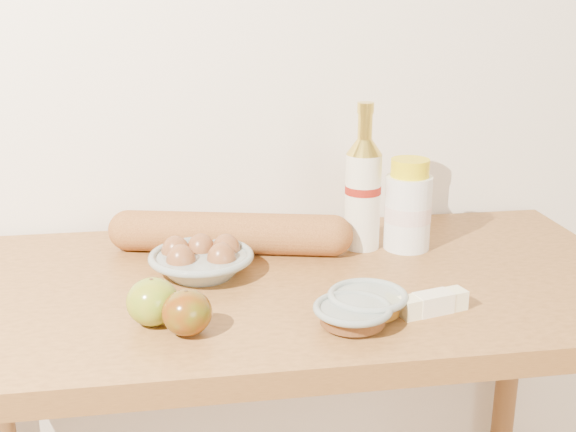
# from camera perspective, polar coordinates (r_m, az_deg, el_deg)

# --- Properties ---
(back_wall) EXTENTS (3.50, 0.02, 2.60)m
(back_wall) POSITION_cam_1_polar(r_m,az_deg,el_deg) (1.44, -2.31, 15.06)
(back_wall) COLOR white
(back_wall) RESTS_ON ground
(table) EXTENTS (1.20, 0.60, 0.90)m
(table) POSITION_cam_1_polar(r_m,az_deg,el_deg) (1.26, -0.22, -10.15)
(table) COLOR #A76F36
(table) RESTS_ON ground
(bourbon_bottle) EXTENTS (0.08, 0.08, 0.27)m
(bourbon_bottle) POSITION_cam_1_polar(r_m,az_deg,el_deg) (1.33, 5.94, 2.03)
(bourbon_bottle) COLOR beige
(bourbon_bottle) RESTS_ON table
(cream_bottle) EXTENTS (0.11, 0.11, 0.17)m
(cream_bottle) POSITION_cam_1_polar(r_m,az_deg,el_deg) (1.34, 9.47, 0.66)
(cream_bottle) COLOR white
(cream_bottle) RESTS_ON table
(egg_bowl) EXTENTS (0.18, 0.18, 0.06)m
(egg_bowl) POSITION_cam_1_polar(r_m,az_deg,el_deg) (1.23, -6.86, -3.49)
(egg_bowl) COLOR gray
(egg_bowl) RESTS_ON table
(baguette) EXTENTS (0.46, 0.18, 0.08)m
(baguette) POSITION_cam_1_polar(r_m,az_deg,el_deg) (1.32, -4.64, -1.33)
(baguette) COLOR #AC6B34
(baguette) RESTS_ON table
(apple_yellowgreen) EXTENTS (0.10, 0.10, 0.07)m
(apple_yellowgreen) POSITION_cam_1_polar(r_m,az_deg,el_deg) (1.06, -10.65, -6.67)
(apple_yellowgreen) COLOR olive
(apple_yellowgreen) RESTS_ON table
(apple_redgreen_front) EXTENTS (0.08, 0.08, 0.07)m
(apple_redgreen_front) POSITION_cam_1_polar(r_m,az_deg,el_deg) (1.03, -7.98, -7.56)
(apple_redgreen_front) COLOR maroon
(apple_redgreen_front) RESTS_ON table
(sugar_bowl) EXTENTS (0.12, 0.12, 0.03)m
(sugar_bowl) POSITION_cam_1_polar(r_m,az_deg,el_deg) (1.05, 5.13, -7.77)
(sugar_bowl) COLOR gray
(sugar_bowl) RESTS_ON table
(syrup_bowl) EXTENTS (0.14, 0.14, 0.03)m
(syrup_bowl) POSITION_cam_1_polar(r_m,az_deg,el_deg) (1.09, 6.30, -6.79)
(syrup_bowl) COLOR gray
(syrup_bowl) RESTS_ON table
(butter_stick) EXTENTS (0.11, 0.06, 0.03)m
(butter_stick) POSITION_cam_1_polar(r_m,az_deg,el_deg) (1.11, 11.39, -6.76)
(butter_stick) COLOR #F3EEBC
(butter_stick) RESTS_ON table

